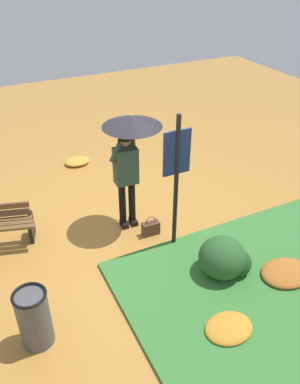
% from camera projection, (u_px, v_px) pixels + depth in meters
% --- Properties ---
extents(ground_plane, '(18.00, 18.00, 0.00)m').
position_uv_depth(ground_plane, '(130.00, 218.00, 7.21)').
color(ground_plane, '#B27A33').
extents(person_with_umbrella, '(0.96, 0.96, 2.04)m').
position_uv_depth(person_with_umbrella, '(129.00, 144.00, 6.28)').
color(person_with_umbrella, black).
rests_on(person_with_umbrella, ground_plane).
extents(info_sign_post, '(0.44, 0.07, 2.30)m').
position_uv_depth(info_sign_post, '(176.00, 168.00, 5.84)').
color(info_sign_post, black).
rests_on(info_sign_post, ground_plane).
extents(handbag, '(0.31, 0.15, 0.37)m').
position_uv_depth(handbag, '(151.00, 228.00, 6.76)').
color(handbag, '#4C3323').
rests_on(handbag, ground_plane).
extents(trash_bin, '(0.42, 0.42, 0.83)m').
position_uv_depth(trash_bin, '(34.00, 318.00, 4.79)').
color(trash_bin, '#4C4C51').
rests_on(trash_bin, ground_plane).
extents(shrub_cluster, '(0.78, 0.71, 0.64)m').
position_uv_depth(shrub_cluster, '(225.00, 259.00, 5.86)').
color(shrub_cluster, '#285628').
rests_on(shrub_cluster, ground_plane).
extents(leaf_pile_near_person, '(0.78, 0.62, 0.17)m').
position_uv_depth(leaf_pile_near_person, '(285.00, 273.00, 5.91)').
color(leaf_pile_near_person, '#A86023').
rests_on(leaf_pile_near_person, ground_plane).
extents(leaf_pile_by_bench, '(0.56, 0.45, 0.12)m').
position_uv_depth(leaf_pile_by_bench, '(77.00, 161.00, 8.94)').
color(leaf_pile_by_bench, gold).
rests_on(leaf_pile_by_bench, ground_plane).
extents(leaf_pile_far_path, '(0.65, 0.52, 0.14)m').
position_uv_depth(leaf_pile_far_path, '(229.00, 328.00, 5.09)').
color(leaf_pile_far_path, '#C68428').
rests_on(leaf_pile_far_path, ground_plane).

